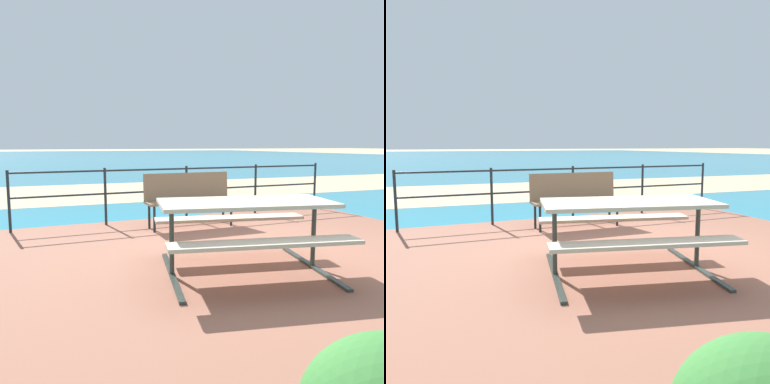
# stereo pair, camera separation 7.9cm
# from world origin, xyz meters

# --- Properties ---
(ground_plane) EXTENTS (240.00, 240.00, 0.00)m
(ground_plane) POSITION_xyz_m (0.00, 0.00, 0.00)
(ground_plane) COLOR tan
(patio_paving) EXTENTS (6.40, 5.20, 0.06)m
(patio_paving) POSITION_xyz_m (0.00, 0.00, 0.03)
(patio_paving) COLOR #935B47
(patio_paving) RESTS_ON ground
(sea_water) EXTENTS (90.00, 90.00, 0.01)m
(sea_water) POSITION_xyz_m (0.00, 40.00, 0.01)
(sea_water) COLOR teal
(sea_water) RESTS_ON ground
(beach_strip) EXTENTS (54.16, 7.19, 0.01)m
(beach_strip) POSITION_xyz_m (0.00, 7.38, 0.01)
(beach_strip) COLOR tan
(beach_strip) RESTS_ON ground
(picnic_table) EXTENTS (2.08, 1.82, 0.77)m
(picnic_table) POSITION_xyz_m (-0.53, -0.64, 0.66)
(picnic_table) COLOR #BCAD93
(picnic_table) RESTS_ON patio_paving
(park_bench) EXTENTS (1.50, 0.43, 0.89)m
(park_bench) POSITION_xyz_m (-0.21, 1.73, 0.59)
(park_bench) COLOR #7A6047
(park_bench) RESTS_ON patio_paving
(railing_fence) EXTENTS (5.94, 0.04, 0.97)m
(railing_fence) POSITION_xyz_m (0.00, 2.36, 0.68)
(railing_fence) COLOR #1E2328
(railing_fence) RESTS_ON patio_paving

